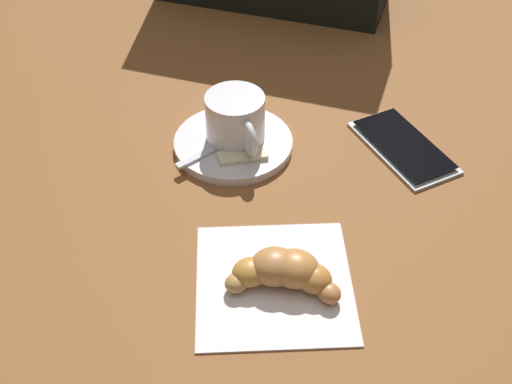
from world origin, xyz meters
The scene contains 8 objects.
ground_plane centered at (0.00, 0.00, 0.00)m, with size 1.80×1.80×0.00m, color brown.
saucer centered at (0.09, 0.02, 0.01)m, with size 0.14×0.14×0.01m, color silver.
espresso_cup centered at (0.09, 0.02, 0.04)m, with size 0.10×0.07×0.06m.
teaspoon centered at (0.09, 0.02, 0.01)m, with size 0.08×0.10×0.01m.
sugar_packet centered at (0.06, 0.01, 0.01)m, with size 0.06×0.02×0.01m, color beige.
napkin centered at (-0.12, -0.02, 0.00)m, with size 0.15×0.15×0.00m, color white.
croissant centered at (-0.12, -0.03, 0.02)m, with size 0.07×0.12×0.03m.
cell_phone centered at (0.08, -0.18, 0.00)m, with size 0.16×0.12×0.01m.
Camera 1 is at (-0.54, 0.00, 0.51)m, focal length 47.17 mm.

